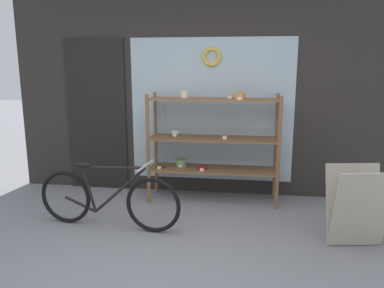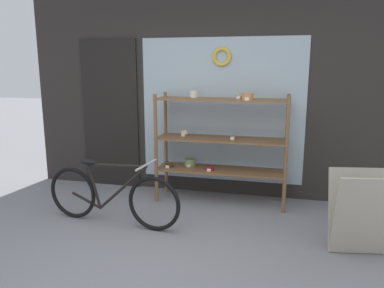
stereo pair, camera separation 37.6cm
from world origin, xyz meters
The scene contains 5 objects.
ground_plane centered at (0.00, 0.00, 0.00)m, with size 30.00×30.00×0.00m, color gray.
storefront_facade centered at (-0.04, 2.32, 1.73)m, with size 5.07×0.13×3.56m.
display_case centered at (0.23, 1.96, 0.83)m, with size 1.65×0.46×1.42m.
bicycle centered at (-0.80, 0.97, 0.33)m, with size 1.63×0.46×0.74m.
sandwich_board centered at (1.75, 0.90, 0.40)m, with size 0.59×0.46×0.79m.
Camera 1 is at (0.65, -2.70, 1.74)m, focal length 35.00 mm.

